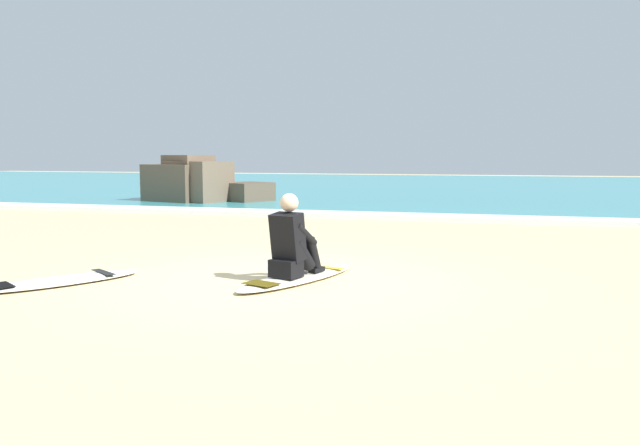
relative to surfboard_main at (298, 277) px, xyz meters
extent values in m
plane|color=#CCB584|center=(-0.16, -0.10, -0.04)|extent=(80.00, 80.00, 0.00)
cube|color=teal|center=(-0.16, 21.04, 0.01)|extent=(80.00, 28.00, 0.10)
cube|color=white|center=(-0.16, 7.34, 0.02)|extent=(80.00, 0.90, 0.11)
ellipsoid|color=#EFE5C6|center=(0.00, 0.00, 0.00)|extent=(1.18, 2.09, 0.07)
cube|color=gold|center=(0.19, 0.54, 0.04)|extent=(0.48, 0.26, 0.01)
cube|color=#4C400C|center=(-0.22, -0.61, 0.04)|extent=(0.42, 0.35, 0.01)
cube|color=black|center=(-0.08, -0.21, 0.14)|extent=(0.38, 0.34, 0.20)
cylinder|color=black|center=(-0.12, 0.00, 0.29)|extent=(0.26, 0.43, 0.43)
cylinder|color=black|center=(-0.08, 0.20, 0.26)|extent=(0.19, 0.28, 0.42)
cube|color=black|center=(-0.06, 0.27, 0.07)|extent=(0.16, 0.24, 0.05)
cylinder|color=black|center=(0.07, -0.06, 0.29)|extent=(0.26, 0.43, 0.43)
cylinder|color=black|center=(0.14, 0.13, 0.26)|extent=(0.19, 0.28, 0.42)
cube|color=black|center=(0.17, 0.20, 0.07)|extent=(0.16, 0.24, 0.05)
cube|color=black|center=(-0.06, -0.17, 0.49)|extent=(0.41, 0.38, 0.57)
sphere|color=beige|center=(-0.06, -0.14, 0.88)|extent=(0.21, 0.21, 0.21)
cylinder|color=black|center=(-0.16, 0.01, 0.52)|extent=(0.20, 0.41, 0.31)
cylinder|color=black|center=(0.11, -0.07, 0.52)|extent=(0.20, 0.41, 0.31)
ellipsoid|color=white|center=(-2.54, -0.96, 0.00)|extent=(1.45, 1.89, 0.07)
cube|color=black|center=(-2.26, -0.51, 0.04)|extent=(0.46, 0.34, 0.01)
cube|color=brown|center=(-4.96, 10.37, 0.28)|extent=(1.61, 1.62, 0.64)
cube|color=brown|center=(-6.65, 9.95, 0.68)|extent=(1.92, 1.72, 1.44)
cube|color=brown|center=(-6.95, 9.53, 0.55)|extent=(1.91, 1.23, 1.17)
cube|color=brown|center=(-6.26, 9.82, 0.60)|extent=(2.08, 1.79, 1.26)
camera|label=1|loc=(2.24, -6.85, 1.42)|focal=35.40mm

